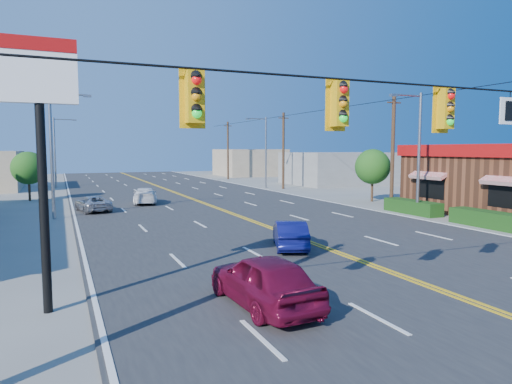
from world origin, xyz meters
name	(u,v)px	position (x,y,z in m)	size (l,w,h in m)	color
ground	(470,304)	(0.00, 0.00, 0.00)	(160.00, 160.00, 0.00)	gray
road	(229,213)	(0.00, 20.00, 0.03)	(20.00, 120.00, 0.06)	#2D2D30
signal_span	(475,130)	(-0.12, 0.00, 4.89)	(24.32, 0.34, 9.00)	#47301E
pizza_hut_sign	(40,118)	(-11.00, 4.00, 5.18)	(1.90, 0.30, 6.85)	black
streetlight_se	(417,147)	(10.79, 14.00, 4.51)	(2.55, 0.25, 8.00)	gray
streetlight_ne	(264,148)	(10.79, 38.00, 4.51)	(2.55, 0.25, 8.00)	gray
streetlight_sw	(55,147)	(-10.79, 22.00, 4.51)	(2.55, 0.25, 8.00)	gray
streetlight_nw	(57,148)	(-10.79, 48.00, 4.51)	(2.55, 0.25, 8.00)	gray
utility_pole_near	(393,152)	(12.20, 18.00, 4.20)	(0.28, 0.28, 8.40)	#47301E
utility_pole_mid	(283,151)	(12.20, 36.00, 4.20)	(0.28, 0.28, 8.40)	#47301E
utility_pole_far	(228,151)	(12.20, 54.00, 4.20)	(0.28, 0.28, 8.40)	#47301E
tree_kfc_rear	(373,167)	(13.50, 22.00, 2.93)	(2.94, 2.94, 4.41)	#47301E
tree_west	(28,168)	(-13.00, 34.00, 2.79)	(2.80, 2.80, 4.20)	#47301E
bld_east_mid	(338,168)	(22.00, 40.00, 2.00)	(12.00, 10.00, 4.00)	gray
bld_east_far	(250,162)	(19.00, 62.00, 2.20)	(10.00, 10.00, 4.40)	tan
car_magenta	(264,282)	(-5.54, 2.00, 0.74)	(1.74, 4.32, 1.47)	maroon
car_blue	(290,235)	(-1.41, 8.33, 0.61)	(1.30, 3.72, 1.22)	#0F1158
car_white	(145,196)	(-4.37, 27.66, 0.64)	(1.78, 4.38, 1.27)	white
car_silver	(93,204)	(-8.53, 24.38, 0.55)	(1.82, 3.96, 1.10)	#AFAEB3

